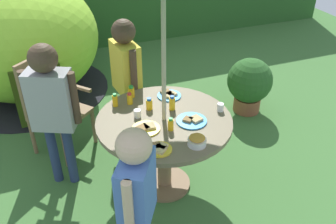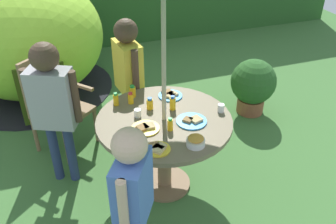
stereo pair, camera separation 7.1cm
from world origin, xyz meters
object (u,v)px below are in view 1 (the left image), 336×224
Objects in this scene: juice_bottle_far_left at (115,100)px; juice_bottle_center_front at (129,138)px; dome_tent at (22,38)px; cup_far at (220,107)px; plate_near_left at (192,120)px; juice_bottle_mid_right at (130,99)px; garden_table at (164,134)px; plate_mid_left at (169,95)px; snack_bowl at (197,141)px; plate_back_edge at (146,128)px; wooden_chair at (51,101)px; juice_bottle_front_edge at (131,92)px; juice_bottle_near_right at (171,124)px; child_in_blue_shirt at (137,191)px; potted_plant at (249,83)px; child_in_grey_shirt at (51,100)px; plate_center_back at (159,148)px; juice_bottle_spot_a at (172,103)px; cup_near at (137,113)px; child_in_yellow_shirt at (126,68)px; juice_bottle_far_right at (149,104)px.

juice_bottle_center_front reaches higher than juice_bottle_far_left.
cup_far is (1.51, -2.34, 0.02)m from dome_tent.
plate_near_left is at bearing -41.30° from juice_bottle_far_left.
garden_table is at bearing -59.72° from juice_bottle_mid_right.
dome_tent is at bearing 121.34° from plate_mid_left.
dome_tent reaches higher than snack_bowl.
juice_bottle_mid_right reaches higher than plate_back_edge.
cup_far is at bearing -78.40° from wooden_chair.
juice_bottle_front_edge is 0.81m from cup_far.
juice_bottle_front_edge is (-0.14, 0.61, 0.00)m from juice_bottle_near_right.
child_in_blue_shirt is 1.20m from cup_far.
child_in_blue_shirt reaches higher than juice_bottle_far_left.
plate_near_left is 2.26× the size of juice_bottle_front_edge.
snack_bowl is at bearing -73.29° from juice_bottle_front_edge.
child_in_blue_shirt is (-1.86, -1.63, 0.43)m from potted_plant.
child_in_grey_shirt is 0.78m from juice_bottle_center_front.
plate_center_back is 0.70m from juice_bottle_mid_right.
plate_mid_left reaches higher than potted_plant.
juice_bottle_near_right is at bearing -57.98° from juice_bottle_far_left.
juice_bottle_far_left is (0.14, 1.12, -0.01)m from child_in_blue_shirt.
snack_bowl is at bearing -95.04° from plate_mid_left.
potted_plant is 1.53m from juice_bottle_spot_a.
cup_near is at bearing 14.01° from child_in_blue_shirt.
cup_far is at bearing -37.75° from juice_bottle_front_edge.
child_in_yellow_shirt is 11.18× the size of juice_bottle_far_left.
plate_mid_left is at bearing -156.91° from potted_plant.
juice_bottle_spot_a is (0.48, 0.34, -0.00)m from juice_bottle_center_front.
wooden_chair is at bearing 177.07° from potted_plant.
juice_bottle_near_right is 1.04× the size of juice_bottle_far_right.
child_in_blue_shirt is 11.33× the size of juice_bottle_near_right.
juice_bottle_front_edge reaches higher than plate_near_left.
dome_tent is 17.92× the size of juice_bottle_far_left.
juice_bottle_near_right is at bearing -92.06° from garden_table.
plate_center_back is (-0.08, -1.16, -0.11)m from child_in_yellow_shirt.
juice_bottle_near_right is (0.83, -1.13, 0.25)m from wooden_chair.
juice_bottle_far_right is (0.12, 0.28, 0.04)m from plate_back_edge.
dome_tent is at bearing 110.72° from cup_near.
child_in_blue_shirt reaches higher than plate_back_edge.
juice_bottle_mid_right reaches higher than plate_center_back.
plate_near_left is (0.20, -0.11, 0.16)m from garden_table.
juice_bottle_mid_right is 0.38m from juice_bottle_spot_a.
garden_table is 8.00× the size of snack_bowl.
wooden_chair is 1.26m from plate_back_edge.
juice_bottle_mid_right is (-0.13, 0.14, 0.00)m from juice_bottle_far_right.
plate_mid_left is at bearing 1.16° from child_in_blue_shirt.
garden_table is 0.83× the size of child_in_grey_shirt.
child_in_yellow_shirt is 0.69m from cup_near.
juice_bottle_far_right and juice_bottle_mid_right have the same top height.
cup_near is (0.82, -2.18, 0.02)m from dome_tent.
potted_plant is at bearing 36.07° from juice_bottle_near_right.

